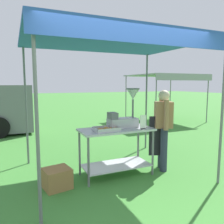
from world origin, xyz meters
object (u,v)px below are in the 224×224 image
object	(u,v)px
donut_cart	(116,142)
supply_crate	(57,178)
donut_fryer	(125,114)
stall_canopy	(114,44)
menu_sign	(143,123)
donut_tray	(107,130)
vendor	(163,126)
neighbour_tent	(166,76)

from	to	relation	value
donut_cart	supply_crate	distance (m)	1.23
donut_fryer	supply_crate	world-z (taller)	donut_fryer
stall_canopy	menu_sign	distance (m)	1.54
donut_cart	donut_tray	distance (m)	0.39
donut_fryer	menu_sign	distance (m)	0.40
menu_sign	vendor	distance (m)	0.56
donut_tray	neighbour_tent	xyz separation A→B (m)	(5.06, 5.06, 1.16)
supply_crate	neighbour_tent	size ratio (longest dim) A/B	0.16
donut_fryer	vendor	xyz separation A→B (m)	(0.77, -0.18, -0.26)
donut_cart	supply_crate	xyz separation A→B (m)	(-1.13, -0.10, -0.47)
donut_tray	vendor	distance (m)	1.22
donut_tray	vendor	world-z (taller)	vendor
menu_sign	vendor	size ratio (longest dim) A/B	0.16
stall_canopy	donut_tray	xyz separation A→B (m)	(-0.24, -0.21, -1.53)
neighbour_tent	donut_tray	bearing A→B (deg)	-134.98
donut_tray	stall_canopy	bearing A→B (deg)	42.02
donut_tray	menu_sign	world-z (taller)	menu_sign
donut_cart	donut_tray	size ratio (longest dim) A/B	3.14
vendor	donut_tray	bearing A→B (deg)	-179.53
neighbour_tent	stall_canopy	bearing A→B (deg)	-134.84
stall_canopy	supply_crate	world-z (taller)	stall_canopy
stall_canopy	supply_crate	xyz separation A→B (m)	(-1.13, -0.20, -2.28)
supply_crate	neighbour_tent	bearing A→B (deg)	40.29
donut_tray	menu_sign	xyz separation A→B (m)	(0.68, -0.11, 0.09)
stall_canopy	menu_sign	xyz separation A→B (m)	(0.44, -0.33, -1.44)
stall_canopy	donut_tray	distance (m)	1.56
stall_canopy	donut_cart	xyz separation A→B (m)	(-0.00, -0.10, -1.81)
donut_tray	donut_fryer	world-z (taller)	donut_fryer
donut_tray	neighbour_tent	size ratio (longest dim) A/B	0.15
donut_fryer	vendor	distance (m)	0.83
vendor	supply_crate	bearing A→B (deg)	179.86
supply_crate	donut_fryer	bearing A→B (deg)	7.23
donut_fryer	menu_sign	world-z (taller)	donut_fryer
donut_tray	neighbour_tent	world-z (taller)	neighbour_tent
supply_crate	menu_sign	bearing A→B (deg)	-4.63
menu_sign	vendor	bearing A→B (deg)	12.76
vendor	donut_fryer	bearing A→B (deg)	167.11
donut_fryer	menu_sign	bearing A→B (deg)	-52.66
menu_sign	neighbour_tent	world-z (taller)	neighbour_tent
menu_sign	neighbour_tent	bearing A→B (deg)	49.74
stall_canopy	supply_crate	bearing A→B (deg)	-170.02
donut_fryer	neighbour_tent	xyz separation A→B (m)	(4.61, 4.88, 0.93)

